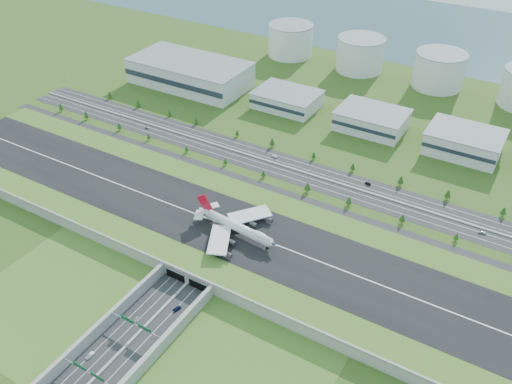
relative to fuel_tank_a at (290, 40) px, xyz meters
The scene contains 23 objects.
ground 332.88m from the fuel_tank_a, 68.84° to the right, with size 1200.00×1200.00×0.00m, color #334A17.
airfield_deck 332.76m from the fuel_tank_a, 68.84° to the right, with size 520.00×100.00×9.20m.
underpass_road 426.88m from the fuel_tank_a, 73.66° to the right, with size 38.80×120.40×8.00m.
sign_gantry_near 422.58m from the fuel_tank_a, 73.50° to the right, with size 38.70×0.70×9.80m.
sign_gantry_far 456.23m from the fuel_tank_a, 74.75° to the right, with size 38.70×0.70×9.80m.
north_expressway 246.84m from the fuel_tank_a, 60.83° to the right, with size 560.00×36.00×0.12m, color #28282B.
tree_row 249.14m from the fuel_tank_a, 59.55° to the right, with size 501.20×48.61×8.28m.
hangar_west 134.72m from the fuel_tank_a, 111.80° to the right, with size 120.00×60.00×25.00m, color silver.
hangar_mid_a 134.54m from the fuel_tank_a, 63.43° to the right, with size 58.00×42.00×15.00m, color silver.
hangar_mid_b 188.43m from the fuel_tank_a, 39.61° to the right, with size 58.00×42.00×17.00m, color silver.
hangar_mid_c 255.13m from the fuel_tank_a, 28.07° to the right, with size 58.00×42.00×19.00m, color silver.
fuel_tank_a is the anchor object (origin of this frame).
fuel_tank_b 85.00m from the fuel_tank_a, ahead, with size 50.00×50.00×35.00m, color silver.
fuel_tank_c 170.00m from the fuel_tank_a, ahead, with size 50.00×50.00×35.00m, color silver.
bay_water 208.82m from the fuel_tank_a, 54.78° to the left, with size 1200.00×260.00×0.06m, color #31515E.
boeing_747 337.41m from the fuel_tank_a, 68.12° to the right, with size 65.60×61.73×20.29m.
car_0 413.63m from the fuel_tank_a, 74.19° to the right, with size 1.67×4.15×1.41m, color silver.
car_1 442.81m from the fuel_tank_a, 75.83° to the right, with size 1.77×5.07×1.67m, color white.
car_2 400.91m from the fuel_tank_a, 71.43° to the right, with size 2.38×5.17×1.44m, color #0B1739.
car_4 224.51m from the fuel_tank_a, 96.94° to the right, with size 1.55×3.86×1.32m, color slate.
car_5 269.97m from the fuel_tank_a, 49.45° to the right, with size 1.66×4.77×1.57m, color black.
car_6 343.40m from the fuel_tank_a, 39.95° to the right, with size 2.42×5.25×1.46m, color #B9B8BD.
car_7 227.62m from the fuel_tank_a, 65.43° to the right, with size 2.29×5.64×1.64m, color white.
Camera 1 is at (155.35, -230.19, 234.06)m, focal length 38.00 mm.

